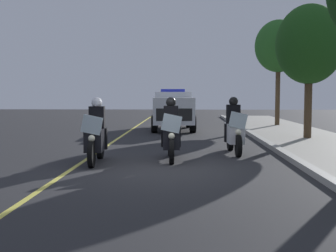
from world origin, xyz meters
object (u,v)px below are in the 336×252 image
at_px(police_motorcycle_lead_left, 96,136).
at_px(police_motorcycle_lead_right, 171,134).
at_px(tree_far_back, 309,45).
at_px(police_suv, 173,109).
at_px(tree_behind_suv, 279,47).
at_px(police_motorcycle_trailing, 234,131).

distance_m(police_motorcycle_lead_left, police_motorcycle_lead_right, 2.04).
xyz_separation_m(police_motorcycle_lead_left, tree_far_back, (-5.83, 7.10, 2.99)).
height_order(police_suv, tree_behind_suv, tree_behind_suv).
distance_m(police_suv, tree_behind_suv, 7.02).
xyz_separation_m(police_motorcycle_lead_right, police_suv, (-9.92, -0.24, 0.37)).
height_order(police_motorcycle_lead_left, police_suv, police_suv).
relative_size(police_motorcycle_lead_left, tree_behind_suv, 0.37).
bearing_deg(police_motorcycle_trailing, tree_far_back, 139.87).
xyz_separation_m(police_motorcycle_lead_right, tree_behind_suv, (-12.29, 5.47, 3.69)).
distance_m(police_motorcycle_lead_right, tree_far_back, 7.92).
distance_m(police_motorcycle_lead_right, police_suv, 9.93).
height_order(police_motorcycle_lead_left, tree_far_back, tree_far_back).
relative_size(police_motorcycle_lead_right, tree_far_back, 0.42).
height_order(police_motorcycle_lead_left, police_motorcycle_trailing, same).
bearing_deg(police_motorcycle_lead_left, police_suv, 170.80).
bearing_deg(police_motorcycle_trailing, police_motorcycle_lead_right, -55.03).
bearing_deg(tree_behind_suv, police_motorcycle_trailing, -18.14).
bearing_deg(police_motorcycle_trailing, police_motorcycle_lead_left, -63.18).
bearing_deg(tree_far_back, police_motorcycle_trailing, -40.13).
height_order(police_motorcycle_lead_left, police_motorcycle_lead_right, same).
bearing_deg(tree_behind_suv, tree_far_back, -2.52).
bearing_deg(police_suv, police_motorcycle_trailing, 13.76).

